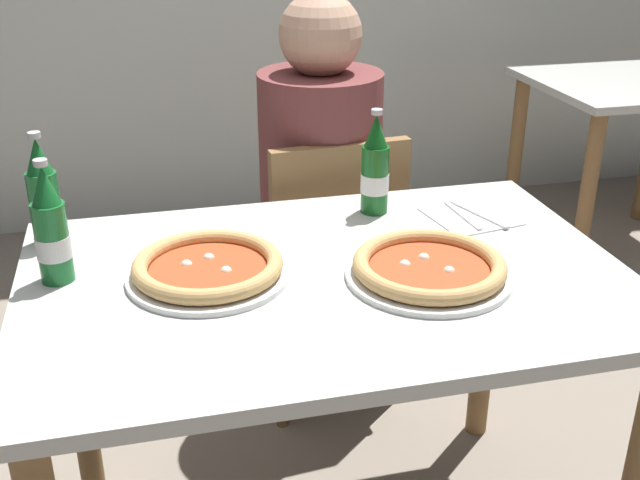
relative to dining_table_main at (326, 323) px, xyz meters
name	(u,v)px	position (x,y,z in m)	size (l,w,h in m)	color
dining_table_main	(326,323)	(0.00, 0.00, 0.00)	(1.20, 0.80, 0.75)	silver
chair_behind_table	(327,256)	(0.15, 0.61, -0.15)	(0.43, 0.43, 0.85)	olive
diner_seated	(320,217)	(0.15, 0.66, -0.05)	(0.34, 0.34, 1.21)	#2D3342
dining_table_background	(631,118)	(1.61, 1.34, -0.04)	(0.80, 0.70, 0.75)	silver
pizza_margherita_near	(208,268)	(-0.23, 0.04, 0.13)	(0.32, 0.32, 0.04)	white
pizza_marinara_far	(429,268)	(0.19, -0.07, 0.13)	(0.33, 0.33, 0.04)	white
beer_bottle_left	(44,198)	(-0.54, 0.28, 0.22)	(0.07, 0.07, 0.25)	#196B2D
beer_bottle_center	(51,231)	(-0.51, 0.09, 0.22)	(0.07, 0.07, 0.25)	#196B2D
beer_bottle_right	(375,170)	(0.19, 0.28, 0.22)	(0.07, 0.07, 0.25)	#14591E
napkin_with_cutlery	(471,216)	(0.40, 0.20, 0.12)	(0.21, 0.21, 0.01)	white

